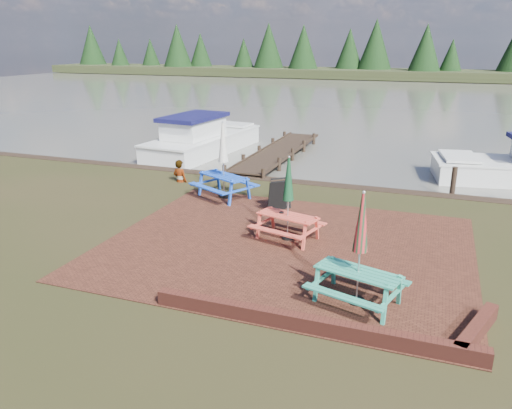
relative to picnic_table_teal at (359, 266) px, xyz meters
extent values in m
plane|color=black|center=(-2.14, 1.28, -0.80)|extent=(120.00, 120.00, 0.00)
cube|color=#3B1C13|center=(-2.14, 2.28, -0.79)|extent=(9.00, 7.50, 0.02)
cube|color=#4C1E16|center=(-0.64, -1.32, -0.65)|extent=(6.00, 0.22, 0.30)
cube|color=#4C1E16|center=(2.16, -0.52, -0.65)|extent=(0.82, 1.77, 0.30)
cube|color=#4A483F|center=(-2.14, 38.28, -0.80)|extent=(120.00, 60.00, 0.02)
cube|color=black|center=(-2.14, 67.28, -0.30)|extent=(120.00, 10.00, 1.20)
cube|color=#2B8C71|center=(0.00, 0.00, -0.13)|extent=(1.77, 1.09, 0.04)
cube|color=#2B8C71|center=(-0.18, -0.60, -0.39)|extent=(1.65, 0.69, 0.04)
cube|color=#2B8C71|center=(0.18, 0.60, -0.39)|extent=(1.65, 0.69, 0.04)
cube|color=#2B8C71|center=(-0.69, 0.21, -0.47)|extent=(0.48, 1.39, 0.68)
cube|color=#2B8C71|center=(0.69, -0.21, -0.47)|extent=(0.48, 1.39, 0.68)
cylinder|color=black|center=(0.00, 0.00, -0.76)|extent=(0.33, 0.33, 0.09)
cylinder|color=#B2B2B7|center=(0.00, 0.00, 0.34)|extent=(0.03, 0.03, 2.30)
cone|color=red|center=(0.00, 0.00, 0.89)|extent=(0.29, 0.29, 1.15)
cube|color=#D64837|center=(-2.25, 2.76, -0.15)|extent=(1.69, 1.01, 0.04)
cube|color=#D64837|center=(-2.40, 2.18, -0.41)|extent=(1.59, 0.62, 0.04)
cube|color=#D64837|center=(-2.09, 3.34, -0.41)|extent=(1.59, 0.62, 0.04)
cube|color=#D64837|center=(-2.91, 2.94, -0.48)|extent=(0.42, 1.35, 0.65)
cube|color=#D64837|center=(-1.58, 2.58, -0.48)|extent=(0.42, 1.35, 0.65)
cylinder|color=black|center=(-2.25, 2.76, -0.76)|extent=(0.32, 0.32, 0.09)
cylinder|color=#B2B2B7|center=(-2.25, 2.76, 0.30)|extent=(0.03, 0.03, 2.21)
cone|color=#0E361C|center=(-2.25, 2.76, 0.83)|extent=(0.28, 0.28, 1.10)
cube|color=blue|center=(-5.28, 5.58, -0.07)|extent=(1.92, 1.44, 0.04)
cube|color=blue|center=(-5.59, 4.98, -0.36)|extent=(1.71, 1.03, 0.04)
cube|color=blue|center=(-4.97, 6.19, -0.36)|extent=(1.71, 1.03, 0.04)
cube|color=blue|center=(-5.97, 5.94, -0.44)|extent=(0.78, 1.42, 0.74)
cube|color=blue|center=(-4.59, 5.23, -0.44)|extent=(0.78, 1.42, 0.74)
cylinder|color=black|center=(-5.28, 5.58, -0.76)|extent=(0.36, 0.36, 0.10)
cylinder|color=#B2B2B7|center=(-5.28, 5.58, 0.44)|extent=(0.04, 0.04, 2.50)
cone|color=beige|center=(-5.28, 5.58, 1.04)|extent=(0.32, 0.32, 1.25)
cube|color=black|center=(-3.17, 4.81, -0.32)|extent=(0.61, 0.56, 0.96)
cube|color=black|center=(-3.17, 5.13, -0.32)|extent=(0.61, 0.56, 0.96)
cube|color=black|center=(-3.17, 4.97, 0.15)|extent=(0.49, 0.41, 0.03)
cube|color=black|center=(-5.64, 12.78, -0.68)|extent=(1.60, 9.00, 0.06)
cube|color=black|center=(-6.39, 12.78, -0.63)|extent=(0.08, 9.00, 0.08)
cube|color=black|center=(-4.89, 12.78, -0.63)|extent=(0.08, 9.00, 0.08)
cylinder|color=black|center=(-6.44, 8.28, -0.90)|extent=(0.16, 0.16, 1.00)
cylinder|color=black|center=(-4.84, 8.28, -0.90)|extent=(0.16, 0.16, 1.00)
cube|color=silver|center=(-9.34, 12.52, -0.67)|extent=(3.13, 7.35, 1.02)
cube|color=silver|center=(-9.34, 12.52, -0.14)|extent=(3.19, 7.49, 0.08)
cube|color=silver|center=(-9.43, 11.67, 0.35)|extent=(2.05, 3.16, 0.87)
cube|color=#0F0F38|center=(-9.43, 11.67, 0.84)|extent=(2.28, 3.60, 0.18)
cube|color=silver|center=(-9.08, 15.22, -0.01)|extent=(2.20, 1.48, 0.10)
cube|color=silver|center=(2.07, 11.50, -0.09)|extent=(1.57, 2.24, 0.09)
imported|color=gray|center=(-7.60, 6.83, 0.00)|extent=(0.65, 0.49, 1.62)
camera|label=1|loc=(1.14, -8.93, 4.13)|focal=35.00mm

